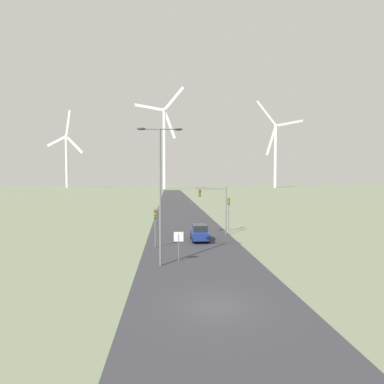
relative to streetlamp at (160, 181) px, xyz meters
The scene contains 11 objects.
ground_plane 10.75m from the streetlamp, 67.26° to the right, with size 600.00×600.00×0.00m, color #667056.
road_surface 40.99m from the streetlamp, 85.42° to the left, with size 10.00×240.00×0.01m.
streetlamp is the anchor object (origin of this frame).
stop_sign_near 5.32m from the streetlamp, 34.15° to the left, with size 0.81×0.07×2.52m.
traffic_light_post_near_left 7.43m from the streetlamp, 96.04° to the left, with size 0.28×0.33×3.88m.
traffic_light_post_near_right 17.48m from the streetlamp, 60.09° to the left, with size 0.28×0.34×4.41m.
traffic_light_mast_overhead 14.21m from the streetlamp, 62.74° to the left, with size 3.89×0.35×5.98m.
car_approaching 11.80m from the streetlamp, 66.26° to the left, with size 1.88×4.10×1.83m.
wind_turbine_far_left 224.17m from the streetlamp, 109.75° to the left, with size 31.03×14.98×58.17m.
wind_turbine_left 183.14m from the streetlamp, 90.49° to the left, with size 33.49×2.60×69.24m.
wind_turbine_center 218.83m from the streetlamp, 67.51° to the left, with size 39.49×6.59×65.62m.
Camera 1 is at (-2.64, -15.94, 6.93)m, focal length 28.00 mm.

